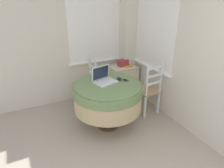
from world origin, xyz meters
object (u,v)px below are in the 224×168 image
Objects in this scene: computer_mouse at (119,79)px; dining_chair_near_right_window at (148,90)px; storage_box at (123,63)px; cell_phone at (125,80)px; corner_cabinet at (123,80)px; round_dining_table at (108,95)px; book_on_cabinet at (126,65)px; dining_chair_near_back_window at (87,84)px; laptop at (104,79)px.

dining_chair_near_right_window is at bearing -0.24° from computer_mouse.
cell_phone is at bearing -117.09° from storage_box.
corner_cabinet is 0.40m from storage_box.
round_dining_table is 0.85m from dining_chair_near_right_window.
storage_box is at bearing 92.18° from dining_chair_near_right_window.
round_dining_table is at bearing -163.65° from computer_mouse.
cell_phone is 0.45× the size of book_on_cabinet.
computer_mouse is at bearing -126.67° from book_on_cabinet.
book_on_cabinet is at bearing 53.33° from computer_mouse.
computer_mouse is at bearing -68.47° from dining_chair_near_back_window.
round_dining_table is 0.84m from dining_chair_near_back_window.
round_dining_table is at bearing -86.15° from dining_chair_near_back_window.
corner_cabinet is at bearing 62.53° from cell_phone.
book_on_cabinet is (0.55, 0.90, -0.11)m from cell_phone.
laptop reaches higher than computer_mouse.
laptop is at bearing 162.34° from cell_phone.
computer_mouse is at bearing 16.35° from round_dining_table.
cell_phone is 0.11× the size of dining_chair_near_back_window.
dining_chair_near_right_window is 3.99× the size of book_on_cabinet.
dining_chair_near_back_window reaches higher than round_dining_table.
storage_box is (0.81, 0.83, -0.10)m from laptop.
corner_cabinet is 2.65× the size of book_on_cabinet.
book_on_cabinet is at bearing -22.62° from storage_box.
corner_cabinet is at bearing 49.46° from round_dining_table.
dining_chair_near_back_window and dining_chair_near_right_window have the same top height.
dining_chair_near_back_window is 1.51× the size of corner_cabinet.
round_dining_table is 1.25m from storage_box.
computer_mouse is 0.10× the size of dining_chair_near_back_window.
dining_chair_near_back_window is at bearing 111.53° from computer_mouse.
laptop is 1.20m from book_on_cabinet.
round_dining_table is 1.28m from corner_cabinet.
cell_phone reaches higher than round_dining_table.
corner_cabinet is (0.82, 0.96, -0.26)m from round_dining_table.
round_dining_table reaches higher than corner_cabinet.
computer_mouse reaches higher than book_on_cabinet.
round_dining_table is 0.33m from computer_mouse.
book_on_cabinet is (0.07, -0.03, -0.06)m from storage_box.
dining_chair_near_back_window is (-0.06, 0.83, -0.12)m from round_dining_table.
computer_mouse is 0.47× the size of storage_box.
laptop reaches higher than cell_phone.
cell_phone is at bearing 2.51° from round_dining_table.
laptop is at bearing -86.11° from dining_chair_near_back_window.
cell_phone reaches higher than corner_cabinet.
corner_cabinet is (0.87, 0.12, -0.13)m from dining_chair_near_back_window.
computer_mouse is 1.04m from storage_box.
cell_phone is 1.06m from book_on_cabinet.
laptop is 1.27m from corner_cabinet.
round_dining_table is 11.18× the size of computer_mouse.
cell_phone is (0.08, -0.06, -0.02)m from computer_mouse.
round_dining_table is 5.26× the size of storage_box.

